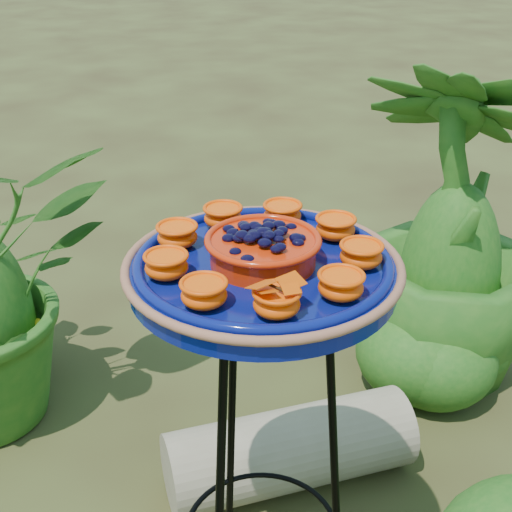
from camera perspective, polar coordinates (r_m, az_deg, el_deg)
name	(u,v)px	position (r m, az deg, el deg)	size (l,w,h in m)	color
tripod_stand	(262,444)	(1.26, 0.49, -14.79)	(0.35, 0.35, 0.79)	black
feeder_dish	(263,264)	(1.06, 0.56, -0.68)	(0.49, 0.49, 0.09)	#081160
driftwood_log	(290,449)	(1.82, 2.71, -15.20)	(0.20, 0.20, 0.61)	gray
shrub_back_right	(455,228)	(2.07, 15.66, 2.14)	(0.54, 0.54, 0.97)	#1C5316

